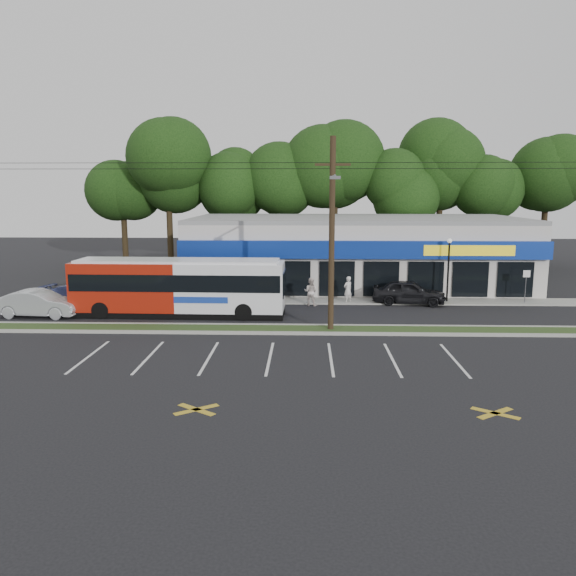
# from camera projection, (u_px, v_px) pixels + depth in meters

# --- Properties ---
(ground) EXTENTS (120.00, 120.00, 0.00)m
(ground) POSITION_uv_depth(u_px,v_px,m) (273.00, 335.00, 28.74)
(ground) COLOR black
(ground) RESTS_ON ground
(grass_strip) EXTENTS (40.00, 1.60, 0.12)m
(grass_strip) POSITION_uv_depth(u_px,v_px,m) (274.00, 329.00, 29.71)
(grass_strip) COLOR #2C3C18
(grass_strip) RESTS_ON ground
(curb_south) EXTENTS (40.00, 0.25, 0.14)m
(curb_south) POSITION_uv_depth(u_px,v_px,m) (273.00, 333.00, 28.88)
(curb_south) COLOR #9E9E93
(curb_south) RESTS_ON ground
(curb_north) EXTENTS (40.00, 0.25, 0.14)m
(curb_north) POSITION_uv_depth(u_px,v_px,m) (275.00, 325.00, 30.55)
(curb_north) COLOR #9E9E93
(curb_north) RESTS_ON ground
(sidewalk) EXTENTS (32.00, 2.20, 0.10)m
(sidewalk) POSITION_uv_depth(u_px,v_px,m) (355.00, 301.00, 37.44)
(sidewalk) COLOR #9E9E93
(sidewalk) RESTS_ON ground
(strip_mall) EXTENTS (25.00, 12.55, 5.30)m
(strip_mall) POSITION_uv_depth(u_px,v_px,m) (355.00, 251.00, 43.79)
(strip_mall) COLOR beige
(strip_mall) RESTS_ON ground
(utility_pole) EXTENTS (50.00, 2.77, 10.00)m
(utility_pole) POSITION_uv_depth(u_px,v_px,m) (329.00, 228.00, 28.64)
(utility_pole) COLOR black
(utility_pole) RESTS_ON ground
(lamp_post) EXTENTS (0.30, 0.30, 4.25)m
(lamp_post) POSITION_uv_depth(u_px,v_px,m) (449.00, 263.00, 36.60)
(lamp_post) COLOR black
(lamp_post) RESTS_ON ground
(sign_post) EXTENTS (0.45, 0.10, 2.23)m
(sign_post) POSITION_uv_depth(u_px,v_px,m) (526.00, 280.00, 36.42)
(sign_post) COLOR #59595E
(sign_post) RESTS_ON ground
(tree_line) EXTENTS (46.76, 6.76, 11.83)m
(tree_line) POSITION_uv_depth(u_px,v_px,m) (331.00, 179.00, 52.78)
(tree_line) COLOR black
(tree_line) RESTS_ON ground
(metrobus) EXTENTS (12.49, 2.87, 3.34)m
(metrobus) POSITION_uv_depth(u_px,v_px,m) (179.00, 286.00, 33.05)
(metrobus) COLOR #9F1B0C
(metrobus) RESTS_ON ground
(car_dark) EXTENTS (4.93, 2.61, 1.60)m
(car_dark) POSITION_uv_depth(u_px,v_px,m) (409.00, 292.00, 36.51)
(car_dark) COLOR black
(car_dark) RESTS_ON ground
(car_silver) EXTENTS (4.89, 1.94, 1.58)m
(car_silver) POSITION_uv_depth(u_px,v_px,m) (39.00, 304.00, 32.81)
(car_silver) COLOR #ABB0B3
(car_silver) RESTS_ON ground
(car_blue) EXTENTS (4.85, 2.81, 1.32)m
(car_blue) POSITION_uv_depth(u_px,v_px,m) (77.00, 296.00, 35.93)
(car_blue) COLOR navy
(car_blue) RESTS_ON ground
(pedestrian_a) EXTENTS (0.78, 0.73, 1.78)m
(pedestrian_a) POSITION_uv_depth(u_px,v_px,m) (348.00, 290.00, 36.82)
(pedestrian_a) COLOR silver
(pedestrian_a) RESTS_ON ground
(pedestrian_b) EXTENTS (1.06, 0.93, 1.82)m
(pedestrian_b) POSITION_uv_depth(u_px,v_px,m) (311.00, 292.00, 36.01)
(pedestrian_b) COLOR silver
(pedestrian_b) RESTS_ON ground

